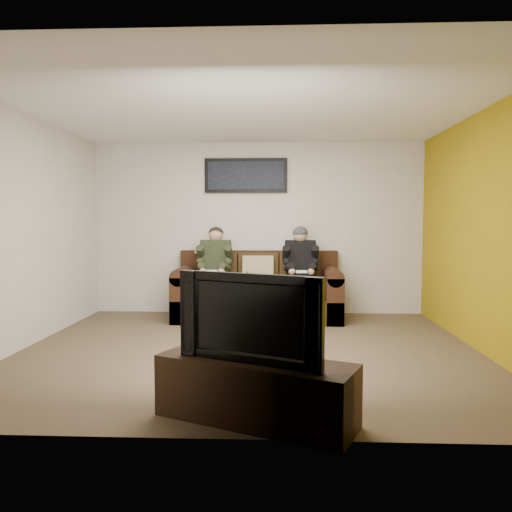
{
  "coord_description": "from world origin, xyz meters",
  "views": [
    {
      "loc": [
        0.32,
        -5.37,
        1.41
      ],
      "look_at": [
        0.02,
        1.2,
        0.95
      ],
      "focal_mm": 35.0,
      "sensor_mm": 36.0,
      "label": 1
    }
  ],
  "objects_px": {
    "person_left": "(215,267)",
    "person_right": "(301,268)",
    "cat": "(263,281)",
    "framed_poster": "(246,176)",
    "sofa": "(258,293)",
    "television": "(255,316)",
    "tv_stand": "(255,391)"
  },
  "relations": [
    {
      "from": "person_left",
      "to": "television",
      "type": "xyz_separation_m",
      "value": [
        0.75,
        -3.59,
        -0.0
      ]
    },
    {
      "from": "sofa",
      "to": "framed_poster",
      "type": "bearing_deg",
      "value": 117.65
    },
    {
      "from": "sofa",
      "to": "person_right",
      "type": "bearing_deg",
      "value": -18.0
    },
    {
      "from": "sofa",
      "to": "framed_poster",
      "type": "relative_size",
      "value": 1.89
    },
    {
      "from": "sofa",
      "to": "television",
      "type": "relative_size",
      "value": 2.2
    },
    {
      "from": "framed_poster",
      "to": "sofa",
      "type": "bearing_deg",
      "value": -62.35
    },
    {
      "from": "sofa",
      "to": "tv_stand",
      "type": "bearing_deg",
      "value": -87.93
    },
    {
      "from": "sofa",
      "to": "tv_stand",
      "type": "distance_m",
      "value": 3.79
    },
    {
      "from": "person_right",
      "to": "cat",
      "type": "distance_m",
      "value": 0.56
    },
    {
      "from": "cat",
      "to": "television",
      "type": "distance_m",
      "value": 3.55
    },
    {
      "from": "person_left",
      "to": "framed_poster",
      "type": "xyz_separation_m",
      "value": [
        0.41,
        0.58,
        1.35
      ]
    },
    {
      "from": "person_right",
      "to": "framed_poster",
      "type": "height_order",
      "value": "framed_poster"
    },
    {
      "from": "person_left",
      "to": "tv_stand",
      "type": "height_order",
      "value": "person_left"
    },
    {
      "from": "person_left",
      "to": "person_right",
      "type": "distance_m",
      "value": 1.22
    },
    {
      "from": "cat",
      "to": "framed_poster",
      "type": "xyz_separation_m",
      "value": [
        -0.28,
        0.62,
        1.53
      ]
    },
    {
      "from": "cat",
      "to": "tv_stand",
      "type": "distance_m",
      "value": 3.56
    },
    {
      "from": "sofa",
      "to": "television",
      "type": "bearing_deg",
      "value": -87.93
    },
    {
      "from": "tv_stand",
      "to": "person_left",
      "type": "bearing_deg",
      "value": 125.68
    },
    {
      "from": "television",
      "to": "framed_poster",
      "type": "bearing_deg",
      "value": 118.55
    },
    {
      "from": "sofa",
      "to": "tv_stand",
      "type": "relative_size",
      "value": 1.67
    },
    {
      "from": "person_left",
      "to": "framed_poster",
      "type": "relative_size",
      "value": 1.06
    },
    {
      "from": "cat",
      "to": "tv_stand",
      "type": "relative_size",
      "value": 0.47
    },
    {
      "from": "cat",
      "to": "tv_stand",
      "type": "height_order",
      "value": "cat"
    },
    {
      "from": "person_left",
      "to": "person_right",
      "type": "height_order",
      "value": "person_right"
    },
    {
      "from": "person_left",
      "to": "cat",
      "type": "relative_size",
      "value": 2.02
    },
    {
      "from": "person_left",
      "to": "person_right",
      "type": "relative_size",
      "value": 0.99
    },
    {
      "from": "person_left",
      "to": "framed_poster",
      "type": "height_order",
      "value": "framed_poster"
    },
    {
      "from": "tv_stand",
      "to": "framed_poster",
      "type": "bearing_deg",
      "value": 118.55
    },
    {
      "from": "person_right",
      "to": "tv_stand",
      "type": "xyz_separation_m",
      "value": [
        -0.47,
        -3.59,
        -0.54
      ]
    },
    {
      "from": "sofa",
      "to": "person_left",
      "type": "xyz_separation_m",
      "value": [
        -0.61,
        -0.2,
        0.39
      ]
    },
    {
      "from": "person_right",
      "to": "tv_stand",
      "type": "distance_m",
      "value": 3.66
    },
    {
      "from": "framed_poster",
      "to": "television",
      "type": "distance_m",
      "value": 4.39
    }
  ]
}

